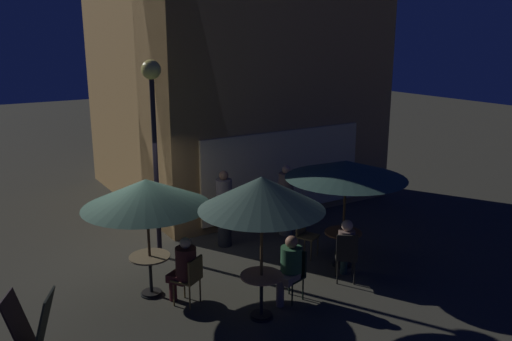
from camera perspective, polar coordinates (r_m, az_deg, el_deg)
name	(u,v)px	position (r m, az deg, el deg)	size (l,w,h in m)	color
ground_plane	(142,277)	(10.88, -12.16, -11.17)	(60.00, 60.00, 0.00)	#39372D
cafe_building	(214,50)	(14.43, -4.54, 12.77)	(6.74, 6.59, 8.46)	tan
street_lamp_near_corner	(153,110)	(10.89, -11.01, 6.42)	(0.39, 0.39, 4.16)	black
menu_sandwich_board	(31,324)	(8.84, -23.04, -14.90)	(0.83, 0.79, 0.94)	black
cafe_table_0	(261,287)	(9.05, 0.58, -12.41)	(0.71, 0.71, 0.78)	black
cafe_table_1	(343,241)	(11.09, 9.32, -7.44)	(0.76, 0.76, 0.73)	black
cafe_table_2	(150,266)	(9.95, -11.30, -10.06)	(0.74, 0.74, 0.77)	black
patio_umbrella_0	(262,194)	(8.44, 0.61, -2.50)	(2.06, 2.06, 2.47)	black
patio_umbrella_1	(346,170)	(10.63, 9.65, 0.07)	(2.43, 2.43, 2.23)	black
patio_umbrella_2	(146,193)	(9.47, -11.71, -2.42)	(2.27, 2.27, 2.20)	black
cafe_chair_0	(294,270)	(9.68, 4.12, -10.64)	(0.49, 0.49, 0.93)	black
cafe_chair_1	(304,230)	(11.43, 5.21, -6.42)	(0.52, 0.52, 0.98)	brown
cafe_chair_2	(346,253)	(10.34, 9.69, -8.78)	(0.56, 0.56, 1.01)	black
cafe_chair_3	(191,276)	(9.49, -7.04, -11.20)	(0.57, 0.57, 0.90)	brown
patron_seated_0	(289,265)	(9.51, 3.61, -10.07)	(0.55, 0.46, 1.23)	#7E6C60
patron_seated_1	(346,246)	(10.44, 9.64, -7.96)	(0.48, 0.51, 1.24)	#264039
patron_seated_2	(184,266)	(9.49, -7.76, -10.15)	(0.51, 0.55, 1.26)	#491B1D
patron_standing_3	(224,209)	(11.84, -3.44, -4.11)	(0.36, 0.36, 1.75)	black
patron_standing_4	(286,200)	(12.52, 3.22, -3.20)	(0.36, 0.36, 1.69)	#72755C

